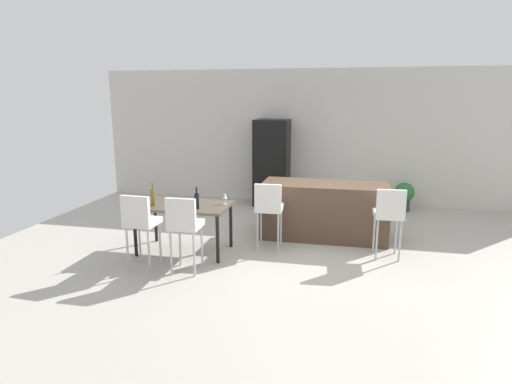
{
  "coord_description": "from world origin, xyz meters",
  "views": [
    {
      "loc": [
        0.61,
        -6.32,
        2.32
      ],
      "look_at": [
        -0.8,
        0.12,
        0.85
      ],
      "focal_mm": 30.23,
      "sensor_mm": 36.0,
      "label": 1
    }
  ],
  "objects_px": {
    "dining_chair_far": "(184,223)",
    "potted_plant": "(404,194)",
    "dining_table": "(184,209)",
    "dining_chair_near": "(140,220)",
    "kitchen_island": "(324,210)",
    "wine_bottle_far": "(197,201)",
    "wine_bottle_corner": "(153,197)",
    "wine_glass_left": "(225,196)",
    "refrigerator": "(272,163)",
    "bar_chair_left": "(269,206)",
    "bar_chair_middle": "(389,212)"
  },
  "relations": [
    {
      "from": "kitchen_island",
      "to": "wine_bottle_far",
      "type": "bearing_deg",
      "value": -141.89
    },
    {
      "from": "potted_plant",
      "to": "bar_chair_left",
      "type": "bearing_deg",
      "value": -128.89
    },
    {
      "from": "kitchen_island",
      "to": "dining_chair_far",
      "type": "bearing_deg",
      "value": -131.72
    },
    {
      "from": "dining_table",
      "to": "wine_glass_left",
      "type": "distance_m",
      "value": 0.65
    },
    {
      "from": "bar_chair_middle",
      "to": "bar_chair_left",
      "type": "bearing_deg",
      "value": -180.0
    },
    {
      "from": "bar_chair_left",
      "to": "refrigerator",
      "type": "relative_size",
      "value": 0.57
    },
    {
      "from": "bar_chair_middle",
      "to": "wine_bottle_far",
      "type": "relative_size",
      "value": 3.28
    },
    {
      "from": "dining_chair_near",
      "to": "wine_bottle_corner",
      "type": "xyz_separation_m",
      "value": [
        -0.09,
        0.6,
        0.17
      ]
    },
    {
      "from": "dining_chair_near",
      "to": "wine_bottle_far",
      "type": "height_order",
      "value": "wine_bottle_far"
    },
    {
      "from": "kitchen_island",
      "to": "dining_chair_far",
      "type": "relative_size",
      "value": 1.96
    },
    {
      "from": "wine_bottle_far",
      "to": "potted_plant",
      "type": "xyz_separation_m",
      "value": [
        3.24,
        3.41,
        -0.51
      ]
    },
    {
      "from": "dining_chair_near",
      "to": "wine_glass_left",
      "type": "height_order",
      "value": "dining_chair_near"
    },
    {
      "from": "dining_chair_near",
      "to": "potted_plant",
      "type": "distance_m",
      "value": 5.53
    },
    {
      "from": "kitchen_island",
      "to": "wine_bottle_far",
      "type": "relative_size",
      "value": 6.42
    },
    {
      "from": "wine_glass_left",
      "to": "dining_table",
      "type": "bearing_deg",
      "value": -166.15
    },
    {
      "from": "dining_table",
      "to": "potted_plant",
      "type": "xyz_separation_m",
      "value": [
        3.53,
        3.2,
        -0.32
      ]
    },
    {
      "from": "bar_chair_left",
      "to": "potted_plant",
      "type": "distance_m",
      "value": 3.67
    },
    {
      "from": "bar_chair_middle",
      "to": "wine_glass_left",
      "type": "bearing_deg",
      "value": -175.08
    },
    {
      "from": "refrigerator",
      "to": "dining_chair_far",
      "type": "bearing_deg",
      "value": -96.4
    },
    {
      "from": "kitchen_island",
      "to": "wine_bottle_corner",
      "type": "bearing_deg",
      "value": -151.51
    },
    {
      "from": "refrigerator",
      "to": "wine_glass_left",
      "type": "bearing_deg",
      "value": -92.9
    },
    {
      "from": "dining_chair_near",
      "to": "refrigerator",
      "type": "distance_m",
      "value": 4.12
    },
    {
      "from": "potted_plant",
      "to": "wine_glass_left",
      "type": "bearing_deg",
      "value": -133.81
    },
    {
      "from": "wine_glass_left",
      "to": "refrigerator",
      "type": "xyz_separation_m",
      "value": [
        0.15,
        3.06,
        0.06
      ]
    },
    {
      "from": "dining_chair_near",
      "to": "refrigerator",
      "type": "relative_size",
      "value": 0.57
    },
    {
      "from": "wine_bottle_corner",
      "to": "refrigerator",
      "type": "bearing_deg",
      "value": 70.96
    },
    {
      "from": "dining_chair_far",
      "to": "wine_bottle_far",
      "type": "bearing_deg",
      "value": 92.38
    },
    {
      "from": "dining_table",
      "to": "dining_chair_near",
      "type": "xyz_separation_m",
      "value": [
        -0.31,
        -0.77,
        0.03
      ]
    },
    {
      "from": "dining_chair_far",
      "to": "wine_bottle_far",
      "type": "distance_m",
      "value": 0.58
    },
    {
      "from": "bar_chair_left",
      "to": "bar_chair_middle",
      "type": "bearing_deg",
      "value": 0.0
    },
    {
      "from": "bar_chair_left",
      "to": "bar_chair_middle",
      "type": "relative_size",
      "value": 1.0
    },
    {
      "from": "refrigerator",
      "to": "potted_plant",
      "type": "xyz_separation_m",
      "value": [
        2.77,
        -0.01,
        -0.57
      ]
    },
    {
      "from": "dining_table",
      "to": "refrigerator",
      "type": "relative_size",
      "value": 0.75
    },
    {
      "from": "refrigerator",
      "to": "bar_chair_left",
      "type": "bearing_deg",
      "value": -80.53
    },
    {
      "from": "wine_bottle_far",
      "to": "refrigerator",
      "type": "height_order",
      "value": "refrigerator"
    },
    {
      "from": "bar_chair_left",
      "to": "wine_bottle_corner",
      "type": "relative_size",
      "value": 3.1
    },
    {
      "from": "dining_chair_far",
      "to": "potted_plant",
      "type": "height_order",
      "value": "dining_chair_far"
    },
    {
      "from": "kitchen_island",
      "to": "dining_chair_near",
      "type": "bearing_deg",
      "value": -140.61
    },
    {
      "from": "dining_table",
      "to": "wine_bottle_far",
      "type": "height_order",
      "value": "wine_bottle_far"
    },
    {
      "from": "dining_table",
      "to": "dining_chair_far",
      "type": "bearing_deg",
      "value": -67.84
    },
    {
      "from": "dining_table",
      "to": "kitchen_island",
      "type": "bearing_deg",
      "value": 29.67
    },
    {
      "from": "wine_bottle_far",
      "to": "wine_bottle_corner",
      "type": "bearing_deg",
      "value": 176.45
    },
    {
      "from": "wine_bottle_far",
      "to": "refrigerator",
      "type": "relative_size",
      "value": 0.17
    },
    {
      "from": "bar_chair_middle",
      "to": "wine_bottle_corner",
      "type": "bearing_deg",
      "value": -171.3
    },
    {
      "from": "dining_table",
      "to": "dining_chair_near",
      "type": "relative_size",
      "value": 1.32
    },
    {
      "from": "dining_table",
      "to": "wine_glass_left",
      "type": "xyz_separation_m",
      "value": [
        0.6,
        0.15,
        0.19
      ]
    },
    {
      "from": "dining_chair_near",
      "to": "refrigerator",
      "type": "height_order",
      "value": "refrigerator"
    },
    {
      "from": "bar_chair_left",
      "to": "dining_chair_far",
      "type": "xyz_separation_m",
      "value": [
        -0.92,
        -1.12,
        0.0
      ]
    },
    {
      "from": "bar_chair_left",
      "to": "refrigerator",
      "type": "distance_m",
      "value": 2.9
    },
    {
      "from": "bar_chair_left",
      "to": "bar_chair_middle",
      "type": "distance_m",
      "value": 1.75
    }
  ]
}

